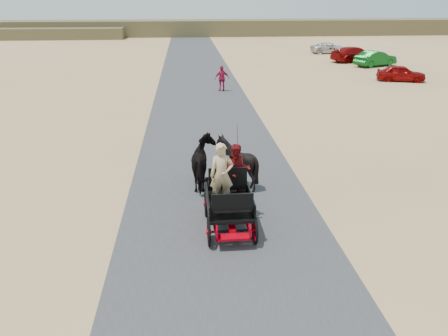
{
  "coord_description": "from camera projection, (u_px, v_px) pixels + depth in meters",
  "views": [
    {
      "loc": [
        -0.96,
        -11.46,
        6.24
      ],
      "look_at": [
        0.15,
        1.12,
        1.2
      ],
      "focal_mm": 35.0,
      "sensor_mm": 36.0,
      "label": 1
    }
  ],
  "objects": [
    {
      "name": "driver_man",
      "position": [
        222.0,
        175.0,
        12.0
      ],
      "size": [
        0.66,
        0.43,
        1.8
      ],
      "primitive_type": "imported",
      "color": "tan",
      "rests_on": "carriage"
    },
    {
      "name": "road",
      "position": [
        222.0,
        219.0,
        13.0
      ],
      "size": [
        6.0,
        140.0,
        0.01
      ],
      "primitive_type": "cube",
      "color": "#38383A",
      "rests_on": "ground"
    },
    {
      "name": "carriage",
      "position": [
        229.0,
        216.0,
        12.44
      ],
      "size": [
        1.3,
        2.4,
        0.72
      ],
      "primitive_type": null,
      "color": "black",
      "rests_on": "ground"
    },
    {
      "name": "pedestrian",
      "position": [
        222.0,
        79.0,
        29.89
      ],
      "size": [
        1.05,
        0.52,
        1.73
      ],
      "primitive_type": "imported",
      "rotation": [
        0.0,
        0.0,
        3.24
      ],
      "color": "maroon",
      "rests_on": "ground"
    },
    {
      "name": "passenger_woman",
      "position": [
        237.0,
        171.0,
        12.59
      ],
      "size": [
        0.77,
        0.6,
        1.58
      ],
      "primitive_type": "imported",
      "color": "#660C0F",
      "rests_on": "carriage"
    },
    {
      "name": "car_d",
      "position": [
        330.0,
        48.0,
        49.3
      ],
      "size": [
        4.29,
        2.11,
        1.17
      ],
      "primitive_type": "imported",
      "rotation": [
        0.0,
        0.0,
        1.61
      ],
      "color": "silver",
      "rests_on": "ground"
    },
    {
      "name": "ridge_far",
      "position": [
        190.0,
        28.0,
        69.91
      ],
      "size": [
        140.0,
        6.0,
        2.4
      ],
      "primitive_type": "cube",
      "color": "brown",
      "rests_on": "ground"
    },
    {
      "name": "car_a",
      "position": [
        401.0,
        73.0,
        33.42
      ],
      "size": [
        3.83,
        2.38,
        1.22
      ],
      "primitive_type": "imported",
      "rotation": [
        0.0,
        0.0,
        1.29
      ],
      "color": "maroon",
      "rests_on": "ground"
    },
    {
      "name": "car_b",
      "position": [
        376.0,
        59.0,
        40.38
      ],
      "size": [
        4.45,
        3.12,
        1.39
      ],
      "primitive_type": "imported",
      "rotation": [
        0.0,
        0.0,
        2.01
      ],
      "color": "#0C4C19",
      "rests_on": "ground"
    },
    {
      "name": "horse_right",
      "position": [
        236.0,
        162.0,
        15.08
      ],
      "size": [
        1.37,
        1.54,
        1.7
      ],
      "primitive_type": "imported",
      "rotation": [
        0.0,
        0.0,
        3.14
      ],
      "color": "black",
      "rests_on": "ground"
    },
    {
      "name": "ground",
      "position": [
        222.0,
        219.0,
        13.0
      ],
      "size": [
        140.0,
        140.0,
        0.0
      ],
      "primitive_type": "plane",
      "color": "tan"
    },
    {
      "name": "car_c",
      "position": [
        355.0,
        54.0,
        43.03
      ],
      "size": [
        5.33,
        3.21,
        1.45
      ],
      "primitive_type": "imported",
      "rotation": [
        0.0,
        0.0,
        1.82
      ],
      "color": "maroon",
      "rests_on": "ground"
    },
    {
      "name": "horse_left",
      "position": [
        205.0,
        163.0,
        14.99
      ],
      "size": [
        0.91,
        2.01,
        1.7
      ],
      "primitive_type": "imported",
      "rotation": [
        0.0,
        0.0,
        3.14
      ],
      "color": "black",
      "rests_on": "ground"
    }
  ]
}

